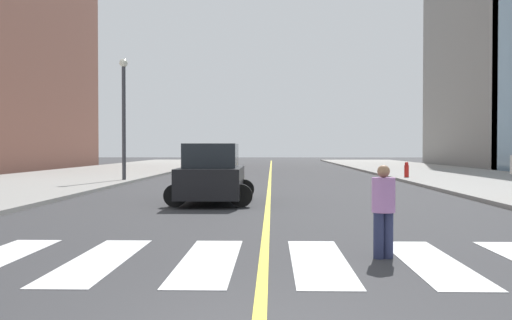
{
  "coord_description": "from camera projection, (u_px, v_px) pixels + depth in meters",
  "views": [
    {
      "loc": [
        0.14,
        -5.45,
        1.84
      ],
      "look_at": [
        -0.88,
        30.8,
        1.1
      ],
      "focal_mm": 40.92,
      "sensor_mm": 36.0,
      "label": 1
    }
  ],
  "objects": [
    {
      "name": "pedestrian_crossing",
      "position": [
        383.0,
        207.0,
        9.71
      ],
      "size": [
        0.39,
        0.39,
        1.56
      ],
      "rotation": [
        0.0,
        0.0,
        0.2
      ],
      "color": "#232847",
      "rests_on": "ground"
    },
    {
      "name": "street_lamp",
      "position": [
        124.0,
        107.0,
        31.08
      ],
      "size": [
        0.44,
        0.44,
        6.45
      ],
      "color": "#38383D",
      "rests_on": "sidewalk_kerb_west"
    },
    {
      "name": "crosswalk_paint",
      "position": [
        264.0,
        261.0,
        9.49
      ],
      "size": [
        13.5,
        4.0,
        0.01
      ],
      "color": "silver",
      "rests_on": "ground"
    },
    {
      "name": "fire_hydrant",
      "position": [
        407.0,
        170.0,
        33.93
      ],
      "size": [
        0.26,
        0.26,
        0.89
      ],
      "color": "red",
      "rests_on": "sidewalk_kerb_east"
    },
    {
      "name": "car_black_nearest",
      "position": [
        212.0,
        175.0,
        19.47
      ],
      "size": [
        2.81,
        4.47,
        1.99
      ],
      "rotation": [
        0.0,
        0.0,
        0.01
      ],
      "color": "black",
      "rests_on": "ground"
    },
    {
      "name": "car_green_third",
      "position": [
        199.0,
        162.0,
        43.96
      ],
      "size": [
        2.52,
        3.92,
        1.72
      ],
      "rotation": [
        0.0,
        0.0,
        0.05
      ],
      "color": "#236B42",
      "rests_on": "ground"
    },
    {
      "name": "car_red_second",
      "position": [
        223.0,
        157.0,
        60.29
      ],
      "size": [
        2.8,
        4.38,
        1.92
      ],
      "rotation": [
        0.0,
        0.0,
        0.04
      ],
      "color": "red",
      "rests_on": "ground"
    },
    {
      "name": "lane_divider_paint",
      "position": [
        270.0,
        172.0,
        45.47
      ],
      "size": [
        0.16,
        80.0,
        0.01
      ],
      "primitive_type": "cube",
      "color": "yellow",
      "rests_on": "ground"
    }
  ]
}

